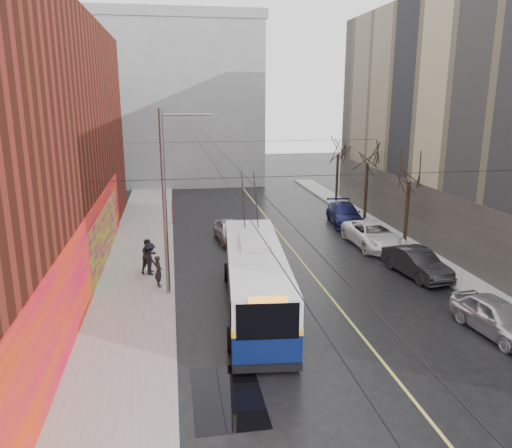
{
  "coord_description": "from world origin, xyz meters",
  "views": [
    {
      "loc": [
        -5.89,
        -13.34,
        9.53
      ],
      "look_at": [
        -1.59,
        12.01,
        2.91
      ],
      "focal_mm": 35.0,
      "sensor_mm": 36.0,
      "label": 1
    }
  ],
  "objects": [
    {
      "name": "puddle",
      "position": [
        -4.4,
        1.0,
        0.0
      ],
      "size": [
        2.28,
        3.78,
        0.01
      ],
      "primitive_type": "cube",
      "color": "black",
      "rests_on": "ground"
    },
    {
      "name": "trolleybus",
      "position": [
        -2.35,
        7.63,
        1.53
      ],
      "size": [
        3.54,
        11.76,
        5.51
      ],
      "rotation": [
        0.0,
        0.0,
        -0.09
      ],
      "color": "#091544",
      "rests_on": "ground"
    },
    {
      "name": "lane_line",
      "position": [
        1.5,
        14.0,
        0.0
      ],
      "size": [
        0.12,
        50.0,
        0.01
      ],
      "primitive_type": "cube",
      "color": "#BFB74C",
      "rests_on": "ground"
    },
    {
      "name": "parked_car_c",
      "position": [
        6.84,
        16.08,
        0.79
      ],
      "size": [
        2.73,
        5.71,
        1.57
      ],
      "primitive_type": "imported",
      "rotation": [
        0.0,
        0.0,
        0.02
      ],
      "color": "white",
      "rests_on": "ground"
    },
    {
      "name": "tree_far",
      "position": [
        9.0,
        30.0,
        5.14
      ],
      "size": [
        3.2,
        3.2,
        6.57
      ],
      "color": "black",
      "rests_on": "ground"
    },
    {
      "name": "catenary_wires",
      "position": [
        -2.54,
        14.77,
        6.25
      ],
      "size": [
        18.0,
        60.0,
        0.22
      ],
      "color": "black"
    },
    {
      "name": "pedestrian_a",
      "position": [
        -6.77,
        10.9,
        0.95
      ],
      "size": [
        0.51,
        0.66,
        1.61
      ],
      "primitive_type": "imported",
      "rotation": [
        0.0,
        0.0,
        1.81
      ],
      "color": "black",
      "rests_on": "sidewalk_left"
    },
    {
      "name": "parked_car_b",
      "position": [
        7.0,
        10.48,
        0.75
      ],
      "size": [
        2.3,
        4.76,
        1.5
      ],
      "primitive_type": "imported",
      "rotation": [
        0.0,
        0.0,
        0.16
      ],
      "color": "black",
      "rests_on": "ground"
    },
    {
      "name": "tree_near",
      "position": [
        9.0,
        16.0,
        4.98
      ],
      "size": [
        3.2,
        3.2,
        6.4
      ],
      "color": "black",
      "rests_on": "ground"
    },
    {
      "name": "streetlight_pole",
      "position": [
        -6.14,
        10.0,
        4.85
      ],
      "size": [
        2.65,
        0.6,
        9.0
      ],
      "color": "slate",
      "rests_on": "ground"
    },
    {
      "name": "following_car",
      "position": [
        -2.22,
        19.02,
        0.71
      ],
      "size": [
        2.13,
        4.34,
        1.42
      ],
      "primitive_type": "imported",
      "rotation": [
        0.0,
        0.0,
        0.11
      ],
      "color": "silver",
      "rests_on": "ground"
    },
    {
      "name": "tree_mid",
      "position": [
        9.0,
        23.0,
        5.25
      ],
      "size": [
        3.2,
        3.2,
        6.68
      ],
      "color": "black",
      "rests_on": "ground"
    },
    {
      "name": "ground",
      "position": [
        0.0,
        0.0,
        0.0
      ],
      "size": [
        140.0,
        140.0,
        0.0
      ],
      "primitive_type": "plane",
      "color": "black",
      "rests_on": "ground"
    },
    {
      "name": "building_far",
      "position": [
        -6.0,
        44.99,
        9.02
      ],
      "size": [
        20.5,
        12.1,
        18.0
      ],
      "color": "gray",
      "rests_on": "ground"
    },
    {
      "name": "pedestrian_b",
      "position": [
        -7.33,
        13.03,
        1.1
      ],
      "size": [
        1.17,
        1.13,
        1.9
      ],
      "primitive_type": "imported",
      "rotation": [
        0.0,
        0.0,
        0.65
      ],
      "color": "black",
      "rests_on": "sidewalk_left"
    },
    {
      "name": "pedestrian_c",
      "position": [
        -7.24,
        12.74,
        1.04
      ],
      "size": [
        1.13,
        1.32,
        1.78
      ],
      "primitive_type": "imported",
      "rotation": [
        0.0,
        0.0,
        2.07
      ],
      "color": "black",
      "rests_on": "sidewalk_left"
    },
    {
      "name": "sidewalk_right",
      "position": [
        9.0,
        12.0,
        0.07
      ],
      "size": [
        2.0,
        60.0,
        0.15
      ],
      "primitive_type": "cube",
      "color": "gray",
      "rests_on": "ground"
    },
    {
      "name": "parked_car_d",
      "position": [
        7.0,
        22.08,
        0.77
      ],
      "size": [
        2.82,
        5.56,
        1.55
      ],
      "primitive_type": "imported",
      "rotation": [
        0.0,
        0.0,
        -0.12
      ],
      "color": "#16194D",
      "rests_on": "ground"
    },
    {
      "name": "parked_car_a",
      "position": [
        7.0,
        3.56,
        0.75
      ],
      "size": [
        2.22,
        4.56,
        1.5
      ],
      "primitive_type": "imported",
      "rotation": [
        0.0,
        0.0,
        0.1
      ],
      "color": "silver",
      "rests_on": "ground"
    },
    {
      "name": "pigeons_flying",
      "position": [
        -1.67,
        9.12,
        7.08
      ],
      "size": [
        3.66,
        2.49,
        0.96
      ],
      "color": "slate"
    },
    {
      "name": "sidewalk_left",
      "position": [
        -8.0,
        12.0,
        0.07
      ],
      "size": [
        4.0,
        60.0,
        0.15
      ],
      "primitive_type": "cube",
      "color": "gray",
      "rests_on": "ground"
    }
  ]
}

